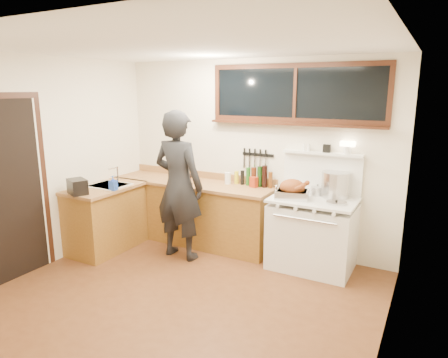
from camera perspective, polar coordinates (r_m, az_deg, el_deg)
The scene contains 20 objects.
ground_plane at distance 4.54m, azimuth -5.92°, elevation -16.53°, with size 4.00×3.50×0.02m, color #522C15.
room_shell at distance 4.00m, azimuth -6.47°, elevation 4.68°, with size 4.10×3.60×2.65m.
counter_back at distance 5.88m, azimuth -4.51°, elevation -4.59°, with size 2.44×0.64×1.00m.
counter_left at distance 5.81m, azimuth -16.51°, elevation -5.31°, with size 0.64×1.09×0.90m.
sink_unit at distance 5.75m, azimuth -16.09°, elevation -1.40°, with size 0.50×0.45×0.37m.
vintage_stove at distance 5.13m, azimuth 12.52°, elevation -7.36°, with size 1.02×0.74×1.58m.
back_window at distance 5.24m, azimuth 10.06°, elevation 11.04°, with size 2.32×0.13×0.77m.
left_doorway at distance 5.16m, azimuth -28.48°, elevation -1.33°, with size 0.02×1.04×2.17m.
knife_strip at distance 5.51m, azimuth 4.68°, elevation 3.40°, with size 0.46×0.03×0.28m.
man at distance 5.21m, azimuth -6.50°, elevation -0.95°, with size 0.73×0.49×1.95m.
soap_bottle at distance 5.42m, azimuth -15.56°, elevation -0.58°, with size 0.10×0.10×0.19m.
toaster at distance 5.38m, azimuth -20.21°, elevation -1.02°, with size 0.33×0.29×0.19m.
cutting_board at distance 5.76m, azimuth -5.48°, elevation 0.16°, with size 0.37×0.29×0.13m.
roast_turkey at distance 4.92m, azimuth 9.76°, elevation -1.59°, with size 0.45×0.38×0.24m.
stockpot at distance 5.08m, azimuth 15.62°, elevation -0.77°, with size 0.36×0.36×0.32m.
saucepan at distance 5.13m, azimuth 13.03°, elevation -1.68°, with size 0.17×0.27×0.11m.
pot_lid at distance 4.83m, azimuth 15.76°, elevation -3.24°, with size 0.28×0.28×0.04m.
coffee_tin at distance 5.41m, azimuth 4.28°, elevation -0.45°, with size 0.11×0.10×0.14m.
pitcher at distance 5.58m, azimuth 0.55°, elevation 0.12°, with size 0.11×0.11×0.16m.
bottle_cluster at distance 5.46m, azimuth 4.53°, elevation 0.27°, with size 0.57×0.07×0.30m.
Camera 1 is at (2.27, -3.24, 2.21)m, focal length 32.00 mm.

